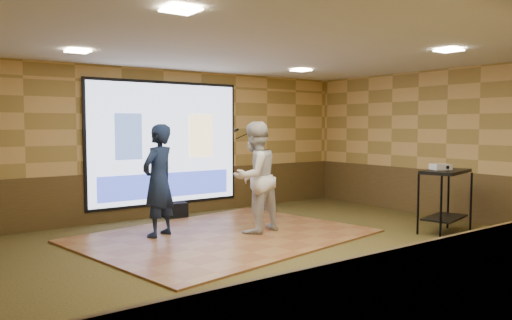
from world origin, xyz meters
TOP-DOWN VIEW (x-y plane):
  - ground at (0.00, 0.00)m, footprint 9.00×9.00m
  - room_shell at (0.00, 0.00)m, footprint 9.04×7.04m
  - wainscot_back at (0.00, 3.48)m, footprint 9.00×0.04m
  - wainscot_front at (0.00, -3.48)m, footprint 9.00×0.04m
  - wainscot_right at (4.48, 0.00)m, footprint 0.04×7.00m
  - projector_screen at (0.00, 3.44)m, footprint 3.32×0.06m
  - downlight_nw at (-2.20, 1.80)m, footprint 0.32×0.32m
  - downlight_ne at (2.20, 1.80)m, footprint 0.32×0.32m
  - downlight_sw at (-2.20, -1.50)m, footprint 0.32×0.32m
  - downlight_se at (2.20, -1.50)m, footprint 0.32×0.32m
  - dance_floor at (-0.05, 1.15)m, footprint 5.00×4.12m
  - player_left at (-0.97, 1.71)m, footprint 0.80×0.70m
  - player_right at (0.50, 1.03)m, footprint 1.05×0.89m
  - av_table at (3.18, -0.86)m, footprint 1.05×0.55m
  - projector at (3.14, -0.79)m, footprint 0.37×0.35m
  - mic_stand at (1.80, 2.89)m, footprint 0.71×0.29m
  - duffel_bag at (0.09, 3.25)m, footprint 0.53×0.40m

SIDE VIEW (x-z plane):
  - ground at x=0.00m, z-range 0.00..0.00m
  - dance_floor at x=-0.05m, z-range 0.00..0.03m
  - duffel_bag at x=0.09m, z-range 0.00..0.30m
  - wainscot_back at x=0.00m, z-range 0.00..0.95m
  - wainscot_front at x=0.00m, z-range 0.00..0.95m
  - wainscot_right at x=4.48m, z-range 0.00..0.95m
  - mic_stand at x=1.80m, z-range -0.41..1.39m
  - av_table at x=3.18m, z-range 0.25..1.35m
  - player_left at x=-0.97m, z-range 0.03..1.89m
  - player_right at x=0.50m, z-range 0.03..1.93m
  - projector at x=3.14m, z-range 1.10..1.20m
  - projector_screen at x=0.00m, z-range 0.21..2.73m
  - room_shell at x=0.00m, z-range 0.58..3.60m
  - downlight_nw at x=-2.20m, z-range 2.96..2.98m
  - downlight_ne at x=2.20m, z-range 2.96..2.98m
  - downlight_sw at x=-2.20m, z-range 2.96..2.98m
  - downlight_se at x=2.20m, z-range 2.96..2.98m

